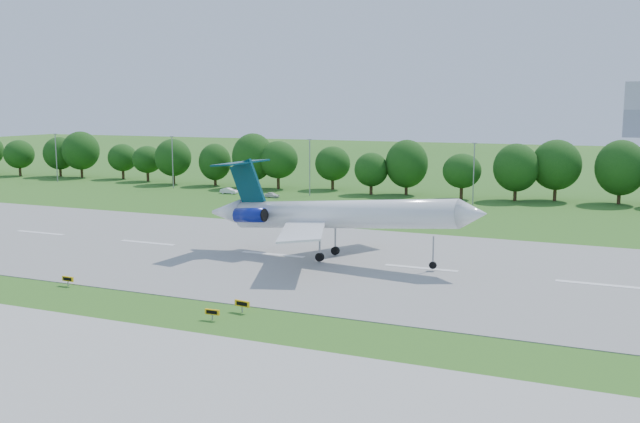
{
  "coord_description": "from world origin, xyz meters",
  "views": [
    {
      "loc": [
        41.75,
        -56.95,
        19.79
      ],
      "look_at": [
        9.74,
        18.0,
        7.36
      ],
      "focal_mm": 40.0,
      "sensor_mm": 36.0,
      "label": 1
    }
  ],
  "objects_px": {
    "service_vehicle_a": "(229,191)",
    "service_vehicle_b": "(272,195)",
    "airliner": "(328,213)",
    "taxi_sign_left": "(68,279)"
  },
  "relations": [
    {
      "from": "airliner",
      "to": "service_vehicle_b",
      "type": "distance_m",
      "value": 61.79
    },
    {
      "from": "airliner",
      "to": "taxi_sign_left",
      "type": "distance_m",
      "value": 31.92
    },
    {
      "from": "service_vehicle_b",
      "to": "service_vehicle_a",
      "type": "bearing_deg",
      "value": 89.92
    },
    {
      "from": "taxi_sign_left",
      "to": "service_vehicle_a",
      "type": "relative_size",
      "value": 0.39
    },
    {
      "from": "airliner",
      "to": "service_vehicle_a",
      "type": "xyz_separation_m",
      "value": [
        -45.78,
        53.27,
        -5.37
      ]
    },
    {
      "from": "service_vehicle_a",
      "to": "service_vehicle_b",
      "type": "distance_m",
      "value": 11.88
    },
    {
      "from": "service_vehicle_a",
      "to": "airliner",
      "type": "bearing_deg",
      "value": -141.48
    },
    {
      "from": "airliner",
      "to": "service_vehicle_b",
      "type": "relative_size",
      "value": 11.58
    },
    {
      "from": "airliner",
      "to": "taxi_sign_left",
      "type": "xyz_separation_m",
      "value": [
        -21.11,
        -23.37,
        -5.22
      ]
    },
    {
      "from": "airliner",
      "to": "service_vehicle_b",
      "type": "height_order",
      "value": "airliner"
    }
  ]
}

